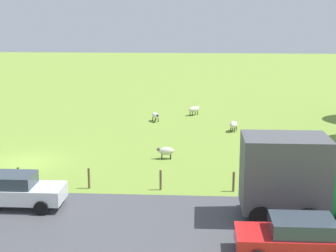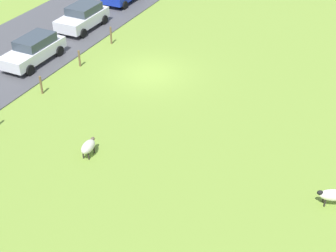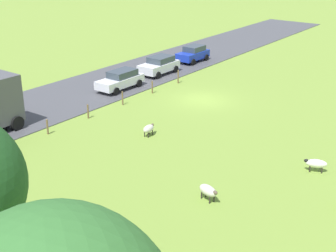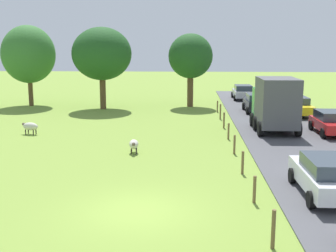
{
  "view_description": "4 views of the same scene",
  "coord_description": "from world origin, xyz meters",
  "px_view_note": "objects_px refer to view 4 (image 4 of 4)",
  "views": [
    {
      "loc": [
        28.49,
        10.2,
        8.91
      ],
      "look_at": [
        -1.9,
        8.37,
        1.91
      ],
      "focal_mm": 53.93,
      "sensor_mm": 36.0,
      "label": 1
    },
    {
      "loc": [
        -12.04,
        22.36,
        13.47
      ],
      "look_at": [
        -4.55,
        6.9,
        1.78
      ],
      "focal_mm": 51.05,
      "sensor_mm": 36.0,
      "label": 2
    },
    {
      "loc": [
        -19.4,
        30.52,
        12.09
      ],
      "look_at": [
        -4.1,
        10.07,
        1.95
      ],
      "focal_mm": 51.01,
      "sensor_mm": 36.0,
      "label": 3
    },
    {
      "loc": [
        1.83,
        -14.43,
        5.87
      ],
      "look_at": [
        0.72,
        7.75,
        1.64
      ],
      "focal_mm": 45.83,
      "sensor_mm": 36.0,
      "label": 4
    }
  ],
  "objects_px": {
    "tree_1": "(28,54)",
    "car_0": "(243,92)",
    "car_6": "(331,122)",
    "car_2": "(256,103)",
    "sheep_1": "(30,126)",
    "car_7": "(277,94)",
    "car_4": "(325,175)",
    "truck_0": "(275,103)",
    "tree_0": "(191,56)",
    "sheep_2": "(134,144)",
    "car_3": "(297,106)",
    "tree_2": "(102,54)"
  },
  "relations": [
    {
      "from": "car_0",
      "to": "car_2",
      "type": "relative_size",
      "value": 1.03
    },
    {
      "from": "sheep_2",
      "to": "car_0",
      "type": "distance_m",
      "value": 25.05
    },
    {
      "from": "sheep_2",
      "to": "car_7",
      "type": "height_order",
      "value": "car_7"
    },
    {
      "from": "tree_2",
      "to": "car_4",
      "type": "xyz_separation_m",
      "value": [
        13.24,
        -22.73,
        -4.14
      ]
    },
    {
      "from": "truck_0",
      "to": "car_4",
      "type": "distance_m",
      "value": 12.68
    },
    {
      "from": "car_7",
      "to": "car_4",
      "type": "bearing_deg",
      "value": -97.52
    },
    {
      "from": "tree_1",
      "to": "car_7",
      "type": "relative_size",
      "value": 1.72
    },
    {
      "from": "sheep_2",
      "to": "car_7",
      "type": "relative_size",
      "value": 0.25
    },
    {
      "from": "sheep_1",
      "to": "car_0",
      "type": "height_order",
      "value": "car_0"
    },
    {
      "from": "car_7",
      "to": "car_6",
      "type": "bearing_deg",
      "value": -88.64
    },
    {
      "from": "car_7",
      "to": "tree_1",
      "type": "bearing_deg",
      "value": -171.96
    },
    {
      "from": "sheep_2",
      "to": "truck_0",
      "type": "distance_m",
      "value": 10.83
    },
    {
      "from": "tree_0",
      "to": "car_3",
      "type": "relative_size",
      "value": 1.64
    },
    {
      "from": "tree_0",
      "to": "car_6",
      "type": "bearing_deg",
      "value": -53.82
    },
    {
      "from": "car_4",
      "to": "sheep_1",
      "type": "bearing_deg",
      "value": 144.84
    },
    {
      "from": "car_6",
      "to": "tree_0",
      "type": "bearing_deg",
      "value": 126.18
    },
    {
      "from": "car_6",
      "to": "car_0",
      "type": "bearing_deg",
      "value": 101.39
    },
    {
      "from": "car_3",
      "to": "car_6",
      "type": "xyz_separation_m",
      "value": [
        0.44,
        -7.37,
        -0.03
      ]
    },
    {
      "from": "tree_1",
      "to": "car_4",
      "type": "xyz_separation_m",
      "value": [
        20.66,
        -24.46,
        -4.06
      ]
    },
    {
      "from": "tree_0",
      "to": "car_4",
      "type": "height_order",
      "value": "tree_0"
    },
    {
      "from": "sheep_1",
      "to": "truck_0",
      "type": "relative_size",
      "value": 0.26
    },
    {
      "from": "car_2",
      "to": "car_7",
      "type": "relative_size",
      "value": 0.92
    },
    {
      "from": "sheep_1",
      "to": "sheep_2",
      "type": "xyz_separation_m",
      "value": [
        7.5,
        -4.63,
        -0.04
      ]
    },
    {
      "from": "car_0",
      "to": "car_3",
      "type": "bearing_deg",
      "value": -73.28
    },
    {
      "from": "sheep_1",
      "to": "car_6",
      "type": "relative_size",
      "value": 0.3
    },
    {
      "from": "tree_2",
      "to": "car_2",
      "type": "height_order",
      "value": "tree_2"
    },
    {
      "from": "car_6",
      "to": "car_2",
      "type": "bearing_deg",
      "value": 111.39
    },
    {
      "from": "sheep_1",
      "to": "car_3",
      "type": "xyz_separation_m",
      "value": [
        19.41,
        8.29,
        0.33
      ]
    },
    {
      "from": "tree_2",
      "to": "car_7",
      "type": "bearing_deg",
      "value": 16.98
    },
    {
      "from": "tree_1",
      "to": "car_0",
      "type": "height_order",
      "value": "tree_1"
    },
    {
      "from": "car_4",
      "to": "car_2",
      "type": "bearing_deg",
      "value": 88.61
    },
    {
      "from": "tree_1",
      "to": "car_7",
      "type": "height_order",
      "value": "tree_1"
    },
    {
      "from": "truck_0",
      "to": "car_4",
      "type": "bearing_deg",
      "value": -92.32
    },
    {
      "from": "car_0",
      "to": "car_6",
      "type": "relative_size",
      "value": 1.02
    },
    {
      "from": "sheep_2",
      "to": "car_7",
      "type": "bearing_deg",
      "value": 60.79
    },
    {
      "from": "sheep_1",
      "to": "truck_0",
      "type": "xyz_separation_m",
      "value": [
        16.29,
        1.5,
        1.44
      ]
    },
    {
      "from": "car_4",
      "to": "car_6",
      "type": "relative_size",
      "value": 1.06
    },
    {
      "from": "tree_1",
      "to": "car_0",
      "type": "bearing_deg",
      "value": 14.59
    },
    {
      "from": "sheep_1",
      "to": "car_4",
      "type": "bearing_deg",
      "value": -35.16
    },
    {
      "from": "tree_1",
      "to": "car_7",
      "type": "xyz_separation_m",
      "value": [
        24.35,
        3.44,
        -4.07
      ]
    },
    {
      "from": "truck_0",
      "to": "car_0",
      "type": "relative_size",
      "value": 1.13
    },
    {
      "from": "car_0",
      "to": "sheep_2",
      "type": "bearing_deg",
      "value": -110.42
    },
    {
      "from": "sheep_1",
      "to": "tree_0",
      "type": "relative_size",
      "value": 0.18
    },
    {
      "from": "car_6",
      "to": "car_4",
      "type": "bearing_deg",
      "value": -108.65
    },
    {
      "from": "car_0",
      "to": "car_2",
      "type": "height_order",
      "value": "car_2"
    },
    {
      "from": "tree_0",
      "to": "truck_0",
      "type": "bearing_deg",
      "value": -64.7
    },
    {
      "from": "sheep_1",
      "to": "tree_0",
      "type": "bearing_deg",
      "value": 52.08
    },
    {
      "from": "car_3",
      "to": "car_4",
      "type": "distance_m",
      "value": 19.74
    },
    {
      "from": "tree_1",
      "to": "car_0",
      "type": "distance_m",
      "value": 22.19
    },
    {
      "from": "tree_0",
      "to": "tree_1",
      "type": "bearing_deg",
      "value": -179.12
    }
  ]
}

